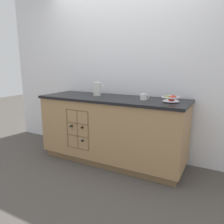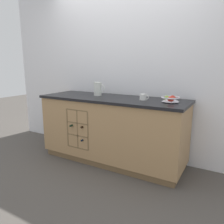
# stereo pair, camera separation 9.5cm
# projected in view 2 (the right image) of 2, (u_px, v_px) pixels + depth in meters

# --- Properties ---
(ground_plane) EXTENTS (14.00, 14.00, 0.00)m
(ground_plane) POSITION_uv_depth(u_px,v_px,m) (112.00, 160.00, 3.17)
(ground_plane) COLOR #4C4742
(back_wall) EXTENTS (4.41, 0.06, 2.55)m
(back_wall) POSITION_uv_depth(u_px,v_px,m) (125.00, 70.00, 3.23)
(back_wall) COLOR white
(back_wall) RESTS_ON ground_plane
(kitchen_island) EXTENTS (2.05, 0.72, 0.92)m
(kitchen_island) POSITION_uv_depth(u_px,v_px,m) (112.00, 129.00, 3.07)
(kitchen_island) COLOR brown
(kitchen_island) RESTS_ON ground_plane
(fruit_bowl) EXTENTS (0.22, 0.22, 0.08)m
(fruit_bowl) POSITION_uv_depth(u_px,v_px,m) (170.00, 99.00, 2.59)
(fruit_bowl) COLOR silver
(fruit_bowl) RESTS_ON kitchen_island
(white_pitcher) EXTENTS (0.18, 0.12, 0.19)m
(white_pitcher) POSITION_uv_depth(u_px,v_px,m) (98.00, 89.00, 3.15)
(white_pitcher) COLOR silver
(white_pitcher) RESTS_ON kitchen_island
(ceramic_mug) EXTENTS (0.12, 0.09, 0.08)m
(ceramic_mug) POSITION_uv_depth(u_px,v_px,m) (143.00, 97.00, 2.76)
(ceramic_mug) COLOR white
(ceramic_mug) RESTS_ON kitchen_island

